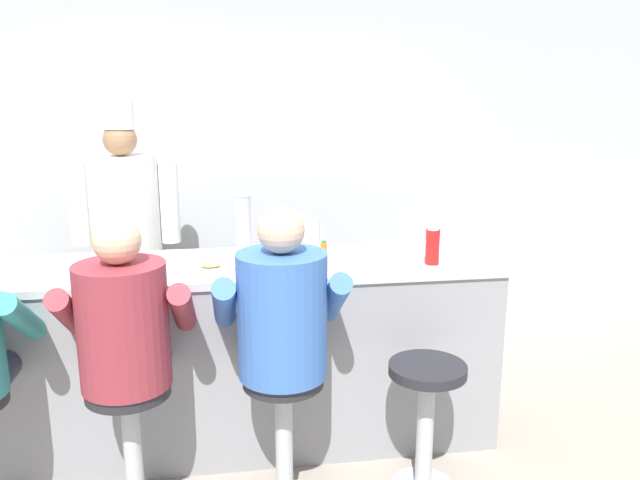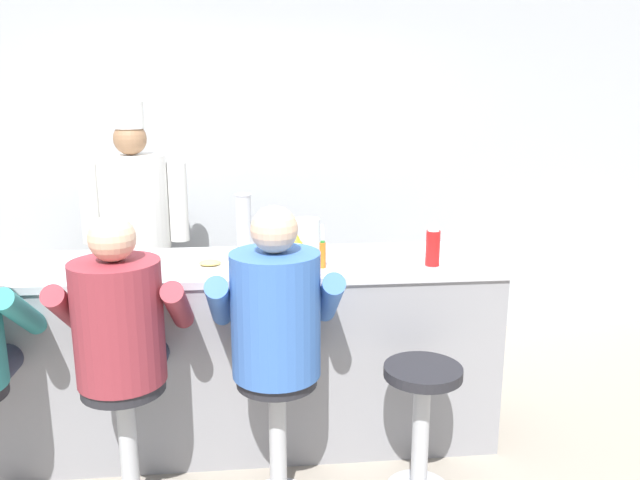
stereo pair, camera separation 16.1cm
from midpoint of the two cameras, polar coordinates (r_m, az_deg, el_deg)
ground_plane at (r=3.51m, az=-6.60°, el=-20.31°), size 20.00×20.00×0.00m
wall_back at (r=4.88m, az=-6.80°, el=6.26°), size 10.00×0.06×2.70m
diner_counter at (r=3.58m, az=-6.77°, el=-10.11°), size 2.95×0.72×1.05m
ketchup_bottle_red at (r=3.36m, az=11.64°, el=-0.40°), size 0.07×0.07×0.25m
mustard_bottle_yellow at (r=3.12m, az=-0.66°, el=-1.42°), size 0.06×0.06×0.22m
hot_sauce_bottle_orange at (r=3.26m, az=1.65°, el=-1.37°), size 0.03×0.03×0.15m
water_pitcher_clear at (r=3.41m, az=0.21°, el=0.06°), size 0.16×0.14×0.23m
breakfast_plate at (r=3.29m, az=-8.65°, el=-2.39°), size 0.25×0.25×0.05m
coffee_mug_tan at (r=3.44m, az=-17.34°, el=-1.71°), size 0.12×0.08×0.08m
cup_stack_steel at (r=3.39m, az=-5.62°, el=1.13°), size 0.09×0.09×0.37m
diner_seated_maroon at (r=2.94m, az=-16.24°, el=-8.07°), size 0.60×0.59×1.43m
diner_seated_blue at (r=2.89m, az=-2.48°, el=-7.61°), size 0.62×0.61×1.46m
empty_stool_round at (r=3.17m, az=10.75°, el=-14.99°), size 0.38×0.38×0.67m
cook_in_whites_near at (r=4.55m, az=-15.52°, el=1.35°), size 0.74×0.47×1.88m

